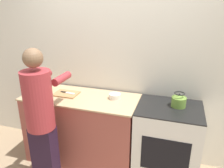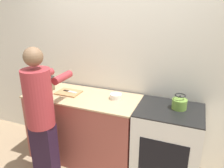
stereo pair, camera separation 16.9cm
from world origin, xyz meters
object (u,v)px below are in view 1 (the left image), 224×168
cutting_board (66,94)px  kettle (179,101)px  person (41,117)px  knife (67,93)px  oven (166,143)px  bowl_prep (115,96)px  canister_jar (46,85)px

cutting_board → kettle: size_ratio=1.86×
person → knife: 0.57m
oven → cutting_board: cutting_board is taller
person → bowl_prep: (0.64, 0.62, 0.06)m
person → cutting_board: bearing=90.0°
cutting_board → person: bearing=-90.0°
person → kettle: 1.52m
oven → canister_jar: bearing=178.7°
knife → kettle: bearing=7.4°
person → bowl_prep: person is taller
person → canister_jar: 0.67m
person → cutting_board: 0.56m
kettle → bowl_prep: (-0.75, 0.02, -0.05)m
bowl_prep → canister_jar: size_ratio=0.79×
knife → bowl_prep: 0.63m
bowl_prep → canister_jar: 0.94m
oven → knife: size_ratio=4.55×
knife → bowl_prep: bearing=10.6°
cutting_board → canister_jar: 0.32m
oven → kettle: kettle is taller
bowl_prep → oven: bearing=-6.3°
oven → knife: knife is taller
cutting_board → kettle: bearing=1.8°
knife → kettle: kettle is taller
oven → canister_jar: size_ratio=5.20×
cutting_board → bowl_prep: size_ratio=2.15×
oven → kettle: 0.55m
person → bowl_prep: bearing=44.2°
cutting_board → knife: (0.01, 0.01, 0.01)m
oven → cutting_board: size_ratio=3.06×
person → canister_jar: person is taller
bowl_prep → cutting_board: bearing=-174.4°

